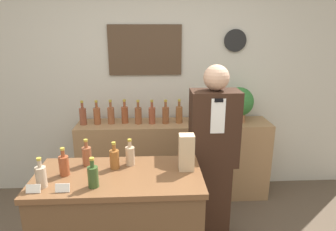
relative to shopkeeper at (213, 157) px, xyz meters
name	(u,v)px	position (x,y,z in m)	size (l,w,h in m)	color
back_wall	(154,79)	(-0.50, 1.03, 0.54)	(5.20, 0.09, 2.70)	beige
back_shelf	(174,159)	(-0.29, 0.77, -0.37)	(2.16, 0.41, 0.90)	#9E754C
display_counter	(121,229)	(-0.78, -0.47, -0.36)	(1.20, 0.60, 0.92)	brown
shopkeeper	(213,157)	(0.00, 0.00, 0.00)	(0.41, 0.26, 1.64)	#331E14
potted_plant	(239,103)	(0.44, 0.78, 0.30)	(0.32, 0.32, 0.39)	#B27047
paper_bag	(186,152)	(-0.29, -0.41, 0.24)	(0.11, 0.10, 0.27)	tan
price_card_left	(33,189)	(-1.29, -0.69, 0.13)	(0.09, 0.02, 0.06)	white
price_card_right	(62,188)	(-1.11, -0.69, 0.13)	(0.09, 0.02, 0.06)	white
counter_bottle_0	(41,176)	(-1.26, -0.62, 0.18)	(0.07, 0.07, 0.21)	tan
counter_bottle_1	(64,165)	(-1.16, -0.46, 0.18)	(0.07, 0.07, 0.21)	brown
counter_bottle_2	(87,155)	(-1.03, -0.30, 0.18)	(0.07, 0.07, 0.21)	brown
counter_bottle_3	(93,176)	(-0.92, -0.63, 0.18)	(0.07, 0.07, 0.21)	#344D23
counter_bottle_4	(114,159)	(-0.81, -0.37, 0.18)	(0.07, 0.07, 0.21)	brown
counter_bottle_5	(130,155)	(-0.70, -0.31, 0.18)	(0.07, 0.07, 0.21)	tan
shelf_bottle_0	(83,116)	(-1.29, 0.75, 0.18)	(0.07, 0.07, 0.27)	brown
shelf_bottle_1	(97,115)	(-1.14, 0.76, 0.18)	(0.07, 0.07, 0.27)	brown
shelf_bottle_2	(111,115)	(-0.99, 0.77, 0.18)	(0.07, 0.07, 0.27)	brown
shelf_bottle_3	(125,114)	(-0.84, 0.79, 0.18)	(0.07, 0.07, 0.27)	brown
shelf_bottle_4	(138,115)	(-0.69, 0.75, 0.18)	(0.07, 0.07, 0.27)	brown
shelf_bottle_5	(152,115)	(-0.53, 0.75, 0.18)	(0.07, 0.07, 0.27)	brown
shelf_bottle_6	(166,114)	(-0.38, 0.75, 0.18)	(0.07, 0.07, 0.27)	brown
shelf_bottle_7	(179,114)	(-0.23, 0.76, 0.18)	(0.07, 0.07, 0.27)	brown
shelf_bottle_8	(193,114)	(-0.08, 0.76, 0.18)	(0.07, 0.07, 0.27)	brown
shelf_bottle_9	(206,114)	(0.07, 0.75, 0.18)	(0.07, 0.07, 0.27)	brown
shelf_bottle_10	(219,113)	(0.22, 0.77, 0.18)	(0.07, 0.07, 0.27)	brown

